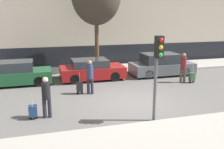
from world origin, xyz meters
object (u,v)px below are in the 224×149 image
at_px(pedestrian_center, 90,75).
at_px(traffic_light, 158,61).
at_px(trolley_left, 33,111).
at_px(pedestrian_right, 183,66).
at_px(parked_car_0, 16,74).
at_px(parked_car_2, 161,65).
at_px(trolley_right, 192,77).
at_px(parked_car_1, 92,70).
at_px(pedestrian_left, 46,95).
at_px(trolley_center, 80,87).

distance_m(pedestrian_center, traffic_light, 4.66).
xyz_separation_m(trolley_left, pedestrian_right, (8.63, 3.28, 0.69)).
bearing_deg(parked_car_0, pedestrian_right, -13.09).
distance_m(parked_car_2, trolley_right, 2.55).
bearing_deg(trolley_right, traffic_light, -134.97).
bearing_deg(parked_car_1, pedestrian_center, -102.78).
bearing_deg(trolley_right, parked_car_0, 166.41).
relative_size(parked_car_0, traffic_light, 1.19).
distance_m(parked_car_2, traffic_light, 8.05).
relative_size(parked_car_0, trolley_left, 3.56).
bearing_deg(trolley_left, pedestrian_right, 20.79).
height_order(parked_car_2, traffic_light, traffic_light).
bearing_deg(parked_car_1, pedestrian_right, -23.50).
distance_m(trolley_left, traffic_light, 5.22).
relative_size(pedestrian_left, trolley_left, 1.52).
relative_size(parked_car_2, trolley_center, 3.59).
bearing_deg(parked_car_1, parked_car_0, 179.97).
relative_size(parked_car_1, pedestrian_center, 2.25).
height_order(parked_car_0, pedestrian_right, pedestrian_right).
distance_m(parked_car_1, parked_car_2, 4.80).
bearing_deg(pedestrian_right, parked_car_2, -57.49).
relative_size(parked_car_2, pedestrian_center, 2.39).
xyz_separation_m(parked_car_0, parked_car_1, (4.51, -0.00, -0.03)).
bearing_deg(trolley_center, pedestrian_left, -122.20).
bearing_deg(pedestrian_left, parked_car_1, 61.12).
bearing_deg(trolley_center, trolley_right, 2.83).
relative_size(parked_car_2, pedestrian_left, 2.53).
bearing_deg(pedestrian_center, pedestrian_left, -115.28).
bearing_deg(pedestrian_right, trolley_right, 179.95).
distance_m(trolley_left, pedestrian_right, 9.26).
bearing_deg(trolley_left, pedestrian_center, 42.72).
xyz_separation_m(pedestrian_center, trolley_center, (-0.53, 0.15, -0.64)).
bearing_deg(pedestrian_left, parked_car_2, 34.07).
bearing_deg(parked_car_0, parked_car_1, -0.03).
distance_m(trolley_left, pedestrian_center, 3.85).
xyz_separation_m(parked_car_1, trolley_right, (5.68, -2.46, -0.25)).
xyz_separation_m(pedestrian_center, traffic_light, (1.78, -4.09, 1.36)).
distance_m(parked_car_0, pedestrian_right, 9.95).
xyz_separation_m(pedestrian_center, trolley_right, (6.35, 0.49, -0.65)).
relative_size(trolley_left, trolley_right, 0.95).
bearing_deg(parked_car_2, pedestrian_right, -80.19).
bearing_deg(parked_car_1, parked_car_2, -1.05).
height_order(parked_car_0, traffic_light, traffic_light).
relative_size(parked_car_0, trolley_right, 3.37).
bearing_deg(traffic_light, pedestrian_center, 113.47).
bearing_deg(pedestrian_left, traffic_light, -21.92).
bearing_deg(pedestrian_center, parked_car_1, 93.06).
bearing_deg(parked_car_0, pedestrian_center, -37.56).
bearing_deg(traffic_light, trolley_right, 45.03).
bearing_deg(parked_car_2, parked_car_1, 178.95).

